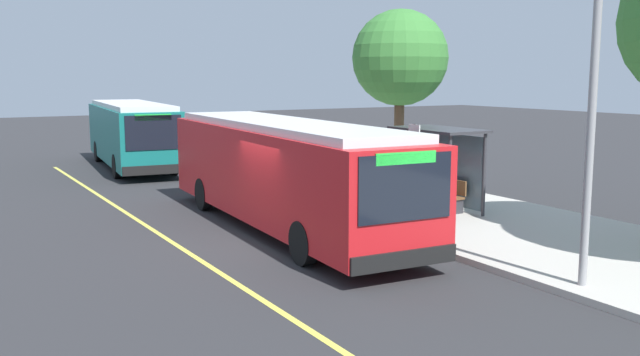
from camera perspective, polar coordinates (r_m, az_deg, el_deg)
The scene contains 11 objects.
ground_plane at distance 17.58m, azimuth -3.94°, elevation -5.29°, with size 120.00×120.00×0.00m, color #2B2B2D.
sidewalk_curb at distance 20.86m, azimuth 11.00°, elevation -3.03°, with size 44.00×6.40×0.15m, color #B7B2A8.
lane_stripe_center at distance 16.75m, azimuth -10.73°, elevation -6.10°, with size 36.00×0.14×0.01m, color #E0D64C.
transit_bus_main at distance 18.86m, azimuth -3.00°, elevation 0.66°, with size 11.94×3.21×2.95m.
transit_bus_second at distance 32.52m, azimuth -15.23°, elevation 3.65°, with size 10.40×3.57×2.95m.
bus_shelter at distance 21.05m, azimuth 9.68°, elevation 2.19°, with size 2.90×1.60×2.48m.
waiting_bench at distance 21.19m, azimuth 10.14°, elevation -1.29°, with size 1.60×0.48×0.95m.
route_sign_post at distance 17.95m, azimuth 7.75°, elevation 1.29°, with size 0.44×0.08×2.80m.
pedestrian_commuter at distance 19.69m, azimuth 6.74°, elevation -0.53°, with size 0.24×0.40×1.69m.
street_tree_upstreet at distance 25.13m, azimuth 6.62°, elevation 9.75°, with size 3.42×3.42×6.36m.
utility_pole at distance 13.93m, azimuth 21.46°, elevation 4.49°, with size 0.16×0.16×6.40m, color gray.
Camera 1 is at (15.31, -7.57, 4.17)m, focal length 38.83 mm.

